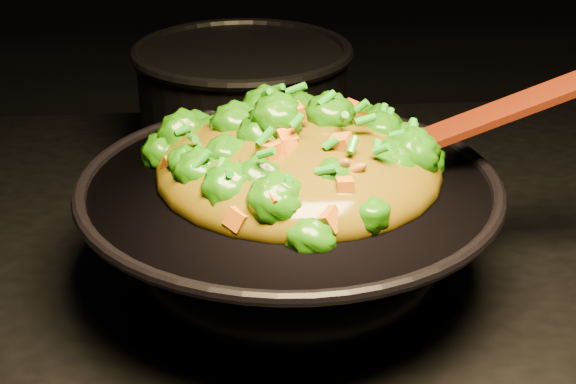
{
  "coord_description": "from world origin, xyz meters",
  "views": [
    {
      "loc": [
        -0.1,
        -0.64,
        1.31
      ],
      "look_at": [
        -0.04,
        0.01,
        0.99
      ],
      "focal_mm": 50.0,
      "sensor_mm": 36.0,
      "label": 1
    }
  ],
  "objects": [
    {
      "name": "wok",
      "position": [
        -0.04,
        -0.0,
        0.95
      ],
      "size": [
        0.41,
        0.41,
        0.1
      ],
      "primitive_type": null,
      "rotation": [
        0.0,
        0.0,
        -0.15
      ],
      "color": "black",
      "rests_on": "stovetop"
    },
    {
      "name": "stir_fry",
      "position": [
        -0.03,
        0.02,
        1.05
      ],
      "size": [
        0.33,
        0.33,
        0.09
      ],
      "primitive_type": null,
      "rotation": [
        0.0,
        0.0,
        0.35
      ],
      "color": "#206407",
      "rests_on": "wok"
    },
    {
      "name": "spatula",
      "position": [
        0.13,
        0.02,
        1.04
      ],
      "size": [
        0.24,
        0.05,
        0.1
      ],
      "primitive_type": "cube",
      "rotation": [
        0.0,
        -0.38,
        -0.06
      ],
      "color": "#3D1105",
      "rests_on": "wok"
    },
    {
      "name": "back_pot",
      "position": [
        -0.07,
        0.29,
        0.97
      ],
      "size": [
        0.33,
        0.33,
        0.14
      ],
      "primitive_type": "cylinder",
      "rotation": [
        0.0,
        0.0,
        -0.38
      ],
      "color": "black",
      "rests_on": "stovetop"
    }
  ]
}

